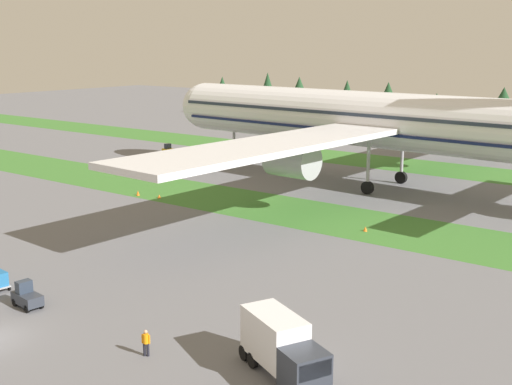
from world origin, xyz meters
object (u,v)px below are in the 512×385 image
catering_truck (282,346)px  ground_crew_marshaller (146,342)px  taxiway_marker_1 (138,193)px  taxiway_marker_2 (159,196)px  pushback_tractor (169,150)px  airliner (371,119)px  baggage_tug (27,297)px  taxiway_marker_0 (365,229)px

catering_truck → ground_crew_marshaller: (-8.29, -2.92, -1.01)m
taxiway_marker_1 → taxiway_marker_2: bearing=10.6°
ground_crew_marshaller → taxiway_marker_2: bearing=-72.1°
pushback_tractor → ground_crew_marshaller: (53.30, -56.51, 0.13)m
airliner → taxiway_marker_1: 32.51m
taxiway_marker_1 → baggage_tug: bearing=-55.6°
ground_crew_marshaller → taxiway_marker_1: 45.77m
baggage_tug → catering_truck: bearing=103.5°
pushback_tractor → taxiway_marker_0: size_ratio=5.47×
taxiway_marker_0 → taxiway_marker_1: (-31.32, -2.70, 0.07)m
ground_crew_marshaller → catering_truck: bearing=173.2°
airliner → taxiway_marker_2: bearing=145.3°
catering_truck → airliner: bearing=-132.4°
baggage_tug → taxiway_marker_2: (-17.73, 31.26, -0.58)m
ground_crew_marshaller → taxiway_marker_0: (-2.48, 33.56, -0.70)m
ground_crew_marshaller → taxiway_marker_1: bearing=-68.7°
ground_crew_marshaller → taxiway_marker_2: ground_crew_marshaller is taller
baggage_tug → taxiway_marker_0: bearing=169.0°
baggage_tug → pushback_tractor: size_ratio=1.02×
ground_crew_marshaller → airliner: bearing=-102.9°
airliner → pushback_tractor: size_ratio=32.44×
catering_truck → taxiway_marker_2: 48.23m
ground_crew_marshaller → taxiway_marker_2: 43.86m
taxiway_marker_2 → ground_crew_marshaller: bearing=-45.8°
baggage_tug → ground_crew_marshaller: 12.82m
pushback_tractor → taxiway_marker_0: (50.82, -22.96, -0.57)m
taxiway_marker_1 → airliner: bearing=47.8°
taxiway_marker_2 → taxiway_marker_0: bearing=4.3°
taxiway_marker_0 → taxiway_marker_2: bearing=-175.7°
ground_crew_marshaller → taxiway_marker_2: size_ratio=3.65×
pushback_tractor → ground_crew_marshaller: bearing=46.8°
catering_truck → taxiway_marker_1: (-42.08, 27.94, -1.64)m
pushback_tractor → taxiway_marker_0: bearing=69.2°
ground_crew_marshaller → taxiway_marker_2: (-30.55, 31.46, -0.71)m
baggage_tug → taxiway_marker_2: size_ratio=5.72×
airliner → taxiway_marker_0: (10.30, -20.46, -8.93)m
taxiway_marker_0 → ground_crew_marshaller: bearing=-85.8°
baggage_tug → taxiway_marker_1: baggage_tug is taller
pushback_tractor → taxiway_marker_1: bearing=40.8°
airliner → taxiway_marker_1: (-21.02, -23.16, -8.86)m
catering_truck → pushback_tractor: 81.65m
airliner → pushback_tractor: airliner is taller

